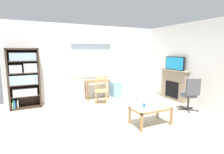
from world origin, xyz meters
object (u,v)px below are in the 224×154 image
object	(u,v)px
desk_under_window	(97,84)
sippy_cup	(144,105)
fireplace	(174,85)
bookshelf	(24,77)
coffee_table	(151,110)
office_chair	(190,93)
wooden_chair	(101,90)
plastic_drawer_unit	(116,89)
tv	(175,63)

from	to	relation	value
desk_under_window	sippy_cup	bearing A→B (deg)	-84.07
sippy_cup	fireplace	bearing A→B (deg)	29.50
bookshelf	coffee_table	bearing A→B (deg)	-45.01
desk_under_window	office_chair	world-z (taller)	office_chair
wooden_chair	plastic_drawer_unit	size ratio (longest dim) A/B	1.56
desk_under_window	sippy_cup	size ratio (longest dim) A/B	10.15
wooden_chair	tv	size ratio (longest dim) A/B	1.06
plastic_drawer_unit	tv	world-z (taller)	tv
plastic_drawer_unit	sippy_cup	xyz separation A→B (m)	(-0.53, -2.57, 0.19)
sippy_cup	coffee_table	bearing A→B (deg)	-47.11
wooden_chair	fireplace	distance (m)	2.67
fireplace	tv	distance (m)	0.79
bookshelf	wooden_chair	size ratio (longest dim) A/B	2.07
desk_under_window	coffee_table	xyz separation A→B (m)	(0.37, -2.64, -0.21)
plastic_drawer_unit	fireplace	xyz separation A→B (m)	(1.72, -1.30, 0.27)
bookshelf	fireplace	world-z (taller)	bookshelf
coffee_table	wooden_chair	bearing A→B (deg)	101.48
fireplace	tv	world-z (taller)	tv
office_chair	fireplace	bearing A→B (deg)	66.71
bookshelf	tv	distance (m)	5.06
bookshelf	desk_under_window	distance (m)	2.41
plastic_drawer_unit	tv	size ratio (longest dim) A/B	0.68
wooden_chair	sippy_cup	bearing A→B (deg)	-80.89
bookshelf	fireplace	xyz separation A→B (m)	(4.88, -1.35, -0.44)
desk_under_window	coffee_table	distance (m)	2.67
wooden_chair	sippy_cup	xyz separation A→B (m)	(0.32, -2.00, 0.02)
plastic_drawer_unit	coffee_table	distance (m)	2.72
tv	bookshelf	bearing A→B (deg)	164.45
wooden_chair	coffee_table	world-z (taller)	wooden_chair
office_chair	sippy_cup	bearing A→B (deg)	-175.47
desk_under_window	wooden_chair	size ratio (longest dim) A/B	1.01
fireplace	desk_under_window	bearing A→B (deg)	153.58
desk_under_window	tv	distance (m)	2.89
bookshelf	sippy_cup	distance (m)	3.75
plastic_drawer_unit	fireplace	distance (m)	2.17
sippy_cup	office_chair	bearing A→B (deg)	4.53
sippy_cup	bookshelf	bearing A→B (deg)	135.08
bookshelf	plastic_drawer_unit	bearing A→B (deg)	-1.02
sippy_cup	tv	bearing A→B (deg)	29.70
office_chair	sippy_cup	world-z (taller)	office_chair
wooden_chair	plastic_drawer_unit	distance (m)	1.04
plastic_drawer_unit	fireplace	bearing A→B (deg)	-37.02
plastic_drawer_unit	sippy_cup	distance (m)	2.63
fireplace	coffee_table	bearing A→B (deg)	-146.99
wooden_chair	office_chair	world-z (taller)	office_chair
fireplace	bookshelf	bearing A→B (deg)	164.51
plastic_drawer_unit	sippy_cup	bearing A→B (deg)	-101.62
fireplace	tv	size ratio (longest dim) A/B	1.42
desk_under_window	fireplace	xyz separation A→B (m)	(2.51, -1.25, -0.03)
tv	plastic_drawer_unit	bearing A→B (deg)	142.69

